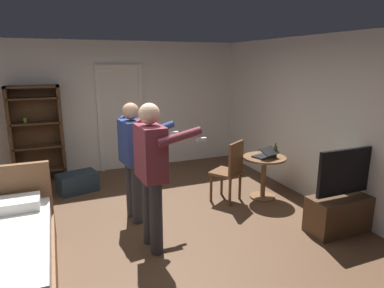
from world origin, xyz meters
name	(u,v)px	position (x,y,z in m)	size (l,w,h in m)	color
ground_plane	(152,235)	(0.00, 0.00, 0.00)	(6.49, 6.49, 0.00)	brown
wall_back	(109,107)	(0.00, 3.01, 1.29)	(5.68, 0.12, 2.59)	silver
wall_right	(327,122)	(2.78, 0.00, 1.29)	(0.12, 6.14, 2.59)	silver
doorway_frame	(121,111)	(0.22, 2.93, 1.22)	(0.93, 0.08, 2.13)	white
bookshelf	(37,131)	(-1.35, 2.78, 0.96)	(0.90, 0.32, 1.78)	#4C331E
tv_flatscreen	(345,207)	(2.42, -0.83, 0.33)	(1.04, 0.40, 1.13)	#4C331E
side_table	(264,170)	(2.04, 0.50, 0.48)	(0.69, 0.69, 0.70)	brown
laptop	(265,154)	(2.02, 0.45, 0.75)	(0.40, 0.40, 0.17)	black
bottle_on_table	(275,151)	(2.18, 0.42, 0.80)	(0.06, 0.06, 0.23)	#3A4F22
wooden_chair	(230,169)	(1.46, 0.58, 0.54)	(0.58, 0.58, 0.99)	brown
person_blue_shirt	(152,166)	(-0.05, -0.29, 1.03)	(0.72, 0.62, 1.75)	#333338
person_striped_shirt	(133,154)	(-0.07, 0.54, 0.97)	(0.75, 0.61, 1.66)	#333338
suitcase_dark	(78,182)	(-0.77, 1.94, 0.16)	(0.64, 0.40, 0.33)	#1E2D38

